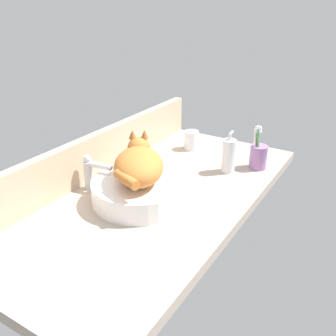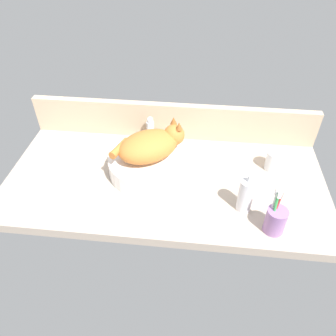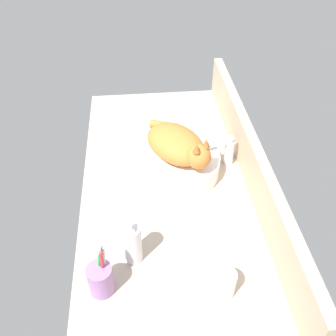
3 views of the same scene
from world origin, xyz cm
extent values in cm
cube|color=#B2A08E|center=(0.00, 0.00, -2.00)|extent=(132.07, 63.81, 4.00)
cube|color=#CCAD8C|center=(0.00, 30.10, 8.64)|extent=(132.07, 3.60, 17.28)
cylinder|color=white|center=(-7.12, 3.13, 3.92)|extent=(33.62, 33.62, 7.84)
ellipsoid|color=#CC7533|center=(-7.12, 3.13, 13.34)|extent=(30.23, 28.30, 11.00)
sphere|color=#CC7533|center=(2.59, 9.97, 14.84)|extent=(8.80, 8.80, 8.80)
cone|color=#995726|center=(2.14, 12.34, 20.24)|extent=(2.80, 2.80, 3.20)
cone|color=#995726|center=(4.67, 8.75, 20.24)|extent=(2.80, 2.80, 3.20)
cylinder|color=#CC7533|center=(-18.00, 0.13, 13.84)|extent=(6.84, 11.43, 3.20)
cylinder|color=silver|center=(-9.72, 24.44, 5.50)|extent=(3.60, 3.60, 11.00)
cylinder|color=silver|center=(-9.11, 19.47, 10.40)|extent=(3.39, 10.19, 2.20)
sphere|color=silver|center=(-9.72, 24.44, 12.20)|extent=(2.80, 2.80, 2.80)
cylinder|color=silver|center=(31.22, -13.88, 6.93)|extent=(5.59, 5.59, 13.87)
cylinder|color=silver|center=(31.22, -13.88, 15.27)|extent=(1.20, 1.20, 2.80)
cylinder|color=silver|center=(32.42, -13.88, 16.67)|extent=(2.20, 1.00, 1.00)
cylinder|color=#996BA8|center=(41.04, -23.06, 4.97)|extent=(7.20, 7.20, 9.93)
cylinder|color=white|center=(39.17, -21.69, 8.90)|extent=(1.84, 2.18, 17.04)
cube|color=white|center=(39.17, -21.69, 17.40)|extent=(1.33, 0.98, 2.52)
cylinder|color=green|center=(39.75, -23.11, 8.90)|extent=(0.99, 3.23, 16.97)
cube|color=white|center=(39.75, -23.11, 17.40)|extent=(1.21, 1.12, 2.49)
cylinder|color=#D13838|center=(40.35, -21.99, 8.90)|extent=(2.12, 1.69, 17.04)
cube|color=white|center=(40.35, -21.99, 17.40)|extent=(1.37, 0.91, 2.51)
cylinder|color=white|center=(45.08, 10.80, 4.33)|extent=(6.84, 6.84, 8.66)
cylinder|color=silver|center=(45.08, 10.80, 2.46)|extent=(6.02, 6.02, 4.92)
camera|label=1|loc=(-100.14, -66.25, 67.31)|focal=40.00mm
camera|label=2|loc=(12.24, -100.02, 92.58)|focal=35.00mm
camera|label=3|loc=(99.33, -9.85, 97.24)|focal=40.00mm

